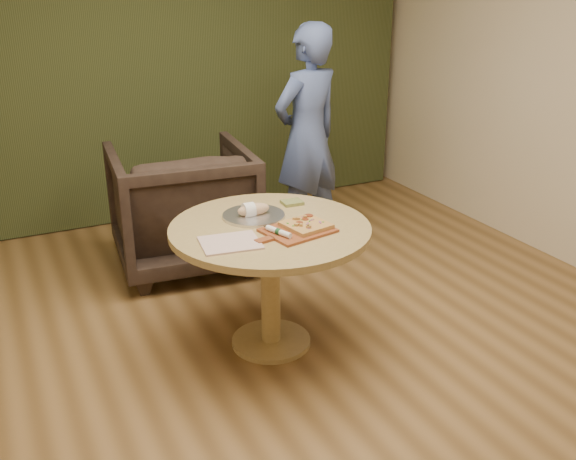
{
  "coord_description": "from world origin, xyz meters",
  "views": [
    {
      "loc": [
        -1.33,
        -2.53,
        2.05
      ],
      "look_at": [
        0.03,
        0.25,
        0.8
      ],
      "focal_mm": 40.0,
      "sensor_mm": 36.0,
      "label": 1
    }
  ],
  "objects_px": {
    "bread_roll": "(252,210)",
    "person_standing": "(307,137)",
    "pedestal_table": "(270,249)",
    "cutlery_roll": "(279,232)",
    "armchair": "(182,201)",
    "serving_tray": "(254,215)",
    "pizza_paddle": "(296,231)",
    "flatbread_pizza": "(306,225)"
  },
  "relations": [
    {
      "from": "pizza_paddle",
      "to": "bread_roll",
      "type": "relative_size",
      "value": 2.42
    },
    {
      "from": "armchair",
      "to": "person_standing",
      "type": "relative_size",
      "value": 0.58
    },
    {
      "from": "bread_roll",
      "to": "cutlery_roll",
      "type": "bearing_deg",
      "value": -88.42
    },
    {
      "from": "flatbread_pizza",
      "to": "armchair",
      "type": "distance_m",
      "value": 1.49
    },
    {
      "from": "pizza_paddle",
      "to": "armchair",
      "type": "relative_size",
      "value": 0.47
    },
    {
      "from": "pedestal_table",
      "to": "cutlery_roll",
      "type": "distance_m",
      "value": 0.24
    },
    {
      "from": "cutlery_roll",
      "to": "armchair",
      "type": "bearing_deg",
      "value": 73.61
    },
    {
      "from": "serving_tray",
      "to": "cutlery_roll",
      "type": "bearing_deg",
      "value": -89.95
    },
    {
      "from": "flatbread_pizza",
      "to": "cutlery_roll",
      "type": "relative_size",
      "value": 1.33
    },
    {
      "from": "serving_tray",
      "to": "person_standing",
      "type": "relative_size",
      "value": 0.21
    },
    {
      "from": "flatbread_pizza",
      "to": "serving_tray",
      "type": "distance_m",
      "value": 0.35
    },
    {
      "from": "cutlery_roll",
      "to": "serving_tray",
      "type": "bearing_deg",
      "value": 70.32
    },
    {
      "from": "flatbread_pizza",
      "to": "person_standing",
      "type": "relative_size",
      "value": 0.15
    },
    {
      "from": "pizza_paddle",
      "to": "flatbread_pizza",
      "type": "height_order",
      "value": "flatbread_pizza"
    },
    {
      "from": "pizza_paddle",
      "to": "person_standing",
      "type": "xyz_separation_m",
      "value": [
        0.83,
        1.47,
        0.1
      ]
    },
    {
      "from": "pedestal_table",
      "to": "person_standing",
      "type": "bearing_deg",
      "value": 55.08
    },
    {
      "from": "pedestal_table",
      "to": "pizza_paddle",
      "type": "relative_size",
      "value": 2.38
    },
    {
      "from": "pedestal_table",
      "to": "serving_tray",
      "type": "height_order",
      "value": "serving_tray"
    },
    {
      "from": "pedestal_table",
      "to": "bread_roll",
      "type": "xyz_separation_m",
      "value": [
        -0.03,
        0.17,
        0.18
      ]
    },
    {
      "from": "cutlery_roll",
      "to": "bread_roll",
      "type": "relative_size",
      "value": 1.0
    },
    {
      "from": "pizza_paddle",
      "to": "serving_tray",
      "type": "bearing_deg",
      "value": 98.63
    },
    {
      "from": "serving_tray",
      "to": "person_standing",
      "type": "bearing_deg",
      "value": 50.58
    },
    {
      "from": "cutlery_roll",
      "to": "armchair",
      "type": "relative_size",
      "value": 0.19
    },
    {
      "from": "bread_roll",
      "to": "person_standing",
      "type": "height_order",
      "value": "person_standing"
    },
    {
      "from": "pedestal_table",
      "to": "bread_roll",
      "type": "bearing_deg",
      "value": 101.11
    },
    {
      "from": "pizza_paddle",
      "to": "flatbread_pizza",
      "type": "xyz_separation_m",
      "value": [
        0.06,
        0.01,
        0.02
      ]
    },
    {
      "from": "pedestal_table",
      "to": "serving_tray",
      "type": "relative_size",
      "value": 3.14
    },
    {
      "from": "cutlery_roll",
      "to": "person_standing",
      "type": "height_order",
      "value": "person_standing"
    },
    {
      "from": "flatbread_pizza",
      "to": "person_standing",
      "type": "distance_m",
      "value": 1.65
    },
    {
      "from": "person_standing",
      "to": "bread_roll",
      "type": "bearing_deg",
      "value": 34.75
    },
    {
      "from": "cutlery_roll",
      "to": "serving_tray",
      "type": "xyz_separation_m",
      "value": [
        -0.0,
        0.33,
        -0.02
      ]
    },
    {
      "from": "armchair",
      "to": "pizza_paddle",
      "type": "bearing_deg",
      "value": 103.44
    },
    {
      "from": "cutlery_roll",
      "to": "serving_tray",
      "type": "relative_size",
      "value": 0.55
    },
    {
      "from": "flatbread_pizza",
      "to": "cutlery_roll",
      "type": "bearing_deg",
      "value": -170.6
    },
    {
      "from": "flatbread_pizza",
      "to": "serving_tray",
      "type": "bearing_deg",
      "value": 120.4
    },
    {
      "from": "serving_tray",
      "to": "armchair",
      "type": "distance_m",
      "value": 1.17
    },
    {
      "from": "bread_roll",
      "to": "armchair",
      "type": "height_order",
      "value": "armchair"
    },
    {
      "from": "armchair",
      "to": "person_standing",
      "type": "bearing_deg",
      "value": -173.58
    },
    {
      "from": "cutlery_roll",
      "to": "armchair",
      "type": "distance_m",
      "value": 1.5
    },
    {
      "from": "flatbread_pizza",
      "to": "bread_roll",
      "type": "xyz_separation_m",
      "value": [
        -0.19,
        0.3,
        0.02
      ]
    },
    {
      "from": "bread_roll",
      "to": "person_standing",
      "type": "bearing_deg",
      "value": 50.31
    },
    {
      "from": "cutlery_roll",
      "to": "person_standing",
      "type": "bearing_deg",
      "value": 37.74
    }
  ]
}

